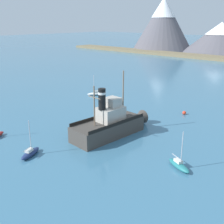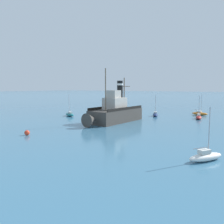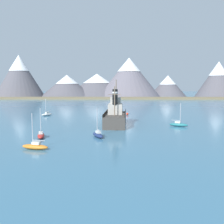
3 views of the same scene
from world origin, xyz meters
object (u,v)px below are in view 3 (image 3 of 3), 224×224
(sailboat_red, at_px, (41,135))
(sailboat_white, at_px, (47,114))
(sailboat_navy, at_px, (98,135))
(sailboat_teal, at_px, (179,124))
(old_tugboat, at_px, (115,116))
(mooring_buoy, at_px, (127,114))
(sailboat_orange, at_px, (35,146))

(sailboat_red, distance_m, sailboat_white, 29.51)
(sailboat_navy, height_order, sailboat_teal, same)
(old_tugboat, relative_size, sailboat_white, 2.97)
(sailboat_red, xyz_separation_m, sailboat_teal, (25.51, 11.32, 0.00))
(sailboat_red, bearing_deg, sailboat_navy, 4.16)
(sailboat_white, xyz_separation_m, sailboat_teal, (32.86, -17.25, 0.00))
(sailboat_white, bearing_deg, mooring_buoy, 4.02)
(old_tugboat, bearing_deg, sailboat_orange, -117.88)
(sailboat_teal, xyz_separation_m, mooring_buoy, (-9.86, 18.87, -0.07))
(mooring_buoy, bearing_deg, sailboat_red, -117.40)
(sailboat_white, bearing_deg, sailboat_navy, -59.13)
(sailboat_red, relative_size, sailboat_teal, 1.00)
(sailboat_white, xyz_separation_m, sailboat_orange, (8.81, -35.66, 0.00))
(sailboat_red, height_order, sailboat_orange, same)
(sailboat_red, height_order, sailboat_navy, same)
(sailboat_red, height_order, sailboat_white, same)
(sailboat_teal, relative_size, mooring_buoy, 6.88)
(sailboat_white, bearing_deg, sailboat_teal, -27.70)
(sailboat_white, distance_m, sailboat_navy, 32.50)
(sailboat_white, xyz_separation_m, mooring_buoy, (23.00, 1.62, -0.07))
(old_tugboat, relative_size, sailboat_red, 2.97)
(sailboat_red, relative_size, sailboat_orange, 1.00)
(old_tugboat, distance_m, sailboat_orange, 23.10)
(sailboat_teal, bearing_deg, mooring_buoy, 117.60)
(old_tugboat, height_order, sailboat_teal, old_tugboat)
(sailboat_teal, distance_m, mooring_buoy, 21.29)
(sailboat_teal, height_order, mooring_buoy, sailboat_teal)
(old_tugboat, distance_m, sailboat_red, 18.12)
(sailboat_teal, bearing_deg, sailboat_white, 152.30)
(old_tugboat, bearing_deg, sailboat_red, -132.62)
(sailboat_red, distance_m, sailboat_orange, 7.23)
(sailboat_navy, relative_size, mooring_buoy, 6.88)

